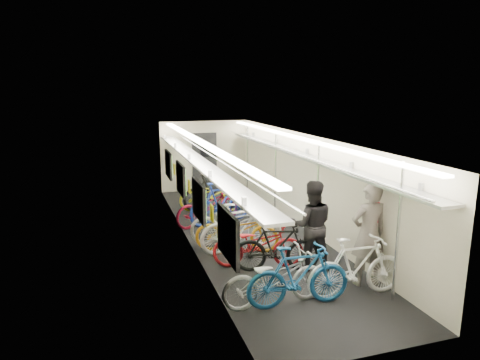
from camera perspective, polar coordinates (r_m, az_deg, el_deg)
train_car_shell at (r=10.61m, az=-1.69°, el=2.12°), size 10.00×10.00×10.00m
bicycle_0 at (r=7.19m, az=4.68°, el=-12.87°), size 1.83×0.68×0.96m
bicycle_1 at (r=7.17m, az=7.83°, el=-12.58°), size 1.79×0.61×1.06m
bicycle_2 at (r=8.58m, az=2.43°, el=-8.57°), size 1.91×1.12×0.95m
bicycle_3 at (r=8.39m, az=4.90°, el=-8.87°), size 1.75×0.93×1.01m
bicycle_4 at (r=9.35m, az=-0.45°, el=-6.74°), size 1.93×1.29×0.96m
bicycle_5 at (r=9.28m, az=0.27°, el=-6.35°), size 1.89×0.59×1.13m
bicycle_6 at (r=9.68m, az=-0.78°, el=-5.78°), size 2.12×1.34×1.05m
bicycle_7 at (r=11.23m, az=-2.51°, el=-3.00°), size 1.97×1.08×1.14m
bicycle_8 at (r=11.16m, az=-4.31°, el=-3.48°), size 2.02×1.29×1.00m
bicycle_9 at (r=12.49m, az=-3.57°, el=-1.57°), size 1.83×0.58×1.09m
bicycle_10 at (r=12.37m, az=-3.90°, el=-2.02°), size 1.92×1.11×0.95m
bicycle_11 at (r=7.67m, az=15.27°, el=-11.12°), size 1.81×0.57×1.08m
passenger_near at (r=8.03m, az=16.75°, el=-6.94°), size 0.70×0.46×1.91m
passenger_mid at (r=8.51m, az=9.48°, el=-5.94°), size 1.04×0.92×1.78m
backpack at (r=8.34m, az=18.12°, el=-3.97°), size 0.28×0.19×0.38m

